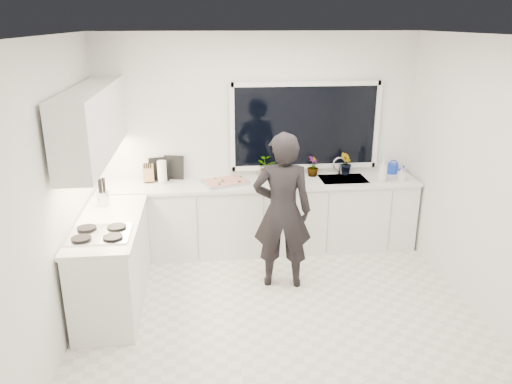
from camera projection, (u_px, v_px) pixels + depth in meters
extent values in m
cube|color=beige|center=(277.00, 310.00, 5.14)|extent=(4.00, 3.50, 0.02)
cube|color=white|center=(258.00, 142.00, 6.34)|extent=(4.00, 0.02, 2.70)
cube|color=white|center=(58.00, 193.00, 4.48)|extent=(0.02, 3.50, 2.70)
cube|color=white|center=(481.00, 178.00, 4.90)|extent=(0.02, 3.50, 2.70)
cube|color=white|center=(282.00, 34.00, 4.25)|extent=(4.00, 3.50, 0.02)
cube|color=black|center=(305.00, 126.00, 6.31)|extent=(1.80, 0.02, 1.00)
cube|color=white|center=(261.00, 217.00, 6.35)|extent=(3.92, 0.58, 0.88)
cube|color=white|center=(113.00, 264.00, 5.14)|extent=(0.58, 1.60, 0.88)
cube|color=silver|center=(261.00, 183.00, 6.19)|extent=(3.94, 0.62, 0.04)
cube|color=silver|center=(108.00, 223.00, 4.99)|extent=(0.62, 1.60, 0.04)
cube|color=white|center=(93.00, 122.00, 5.00)|extent=(0.34, 2.10, 0.70)
cube|color=silver|center=(343.00, 183.00, 6.32)|extent=(0.58, 0.42, 0.14)
cylinder|color=silver|center=(339.00, 166.00, 6.45)|extent=(0.03, 0.03, 0.22)
cube|color=black|center=(100.00, 233.00, 4.65)|extent=(0.56, 0.48, 0.03)
imported|color=black|center=(282.00, 211.00, 5.36)|extent=(0.69, 0.51, 1.74)
cube|color=silver|center=(225.00, 182.00, 6.11)|extent=(0.60, 0.52, 0.03)
cube|color=#AC2717|center=(225.00, 181.00, 6.11)|extent=(0.55, 0.46, 0.01)
cylinder|color=#1333B6|center=(393.00, 169.00, 6.51)|extent=(0.18, 0.18, 0.13)
cylinder|color=white|center=(162.00, 172.00, 6.12)|extent=(0.12, 0.12, 0.26)
cube|color=#966546|center=(148.00, 173.00, 6.15)|extent=(0.14, 0.11, 0.22)
cylinder|color=silver|center=(103.00, 198.00, 5.37)|extent=(0.16, 0.16, 0.16)
cube|color=black|center=(158.00, 169.00, 6.24)|extent=(0.22, 0.05, 0.28)
cube|color=black|center=(174.00, 167.00, 6.26)|extent=(0.25, 0.08, 0.30)
imported|color=#26662D|center=(265.00, 168.00, 6.31)|extent=(0.31, 0.30, 0.26)
imported|color=#26662D|center=(288.00, 165.00, 6.33)|extent=(0.14, 0.19, 0.32)
imported|color=#26662D|center=(313.00, 166.00, 6.37)|extent=(0.20, 0.20, 0.26)
imported|color=#26662D|center=(346.00, 163.00, 6.41)|extent=(0.14, 0.17, 0.31)
imported|color=#D8BF66|center=(383.00, 170.00, 6.16)|extent=(0.16, 0.16, 0.30)
imported|color=#D8BF66|center=(401.00, 174.00, 6.21)|extent=(0.09, 0.09, 0.17)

